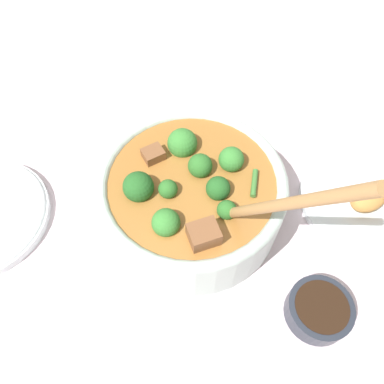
% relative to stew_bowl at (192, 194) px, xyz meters
% --- Properties ---
extents(ground_plane, '(4.00, 4.00, 0.00)m').
position_rel_stew_bowl_xyz_m(ground_plane, '(0.00, 0.00, -0.05)').
color(ground_plane, silver).
extents(stew_bowl, '(0.25, 0.29, 0.28)m').
position_rel_stew_bowl_xyz_m(stew_bowl, '(0.00, 0.00, 0.00)').
color(stew_bowl, '#B2C6BC').
rests_on(stew_bowl, ground_plane).
extents(condiment_bowl, '(0.08, 0.08, 0.03)m').
position_rel_stew_bowl_xyz_m(condiment_bowl, '(0.12, -0.18, -0.03)').
color(condiment_bowl, '#232833').
rests_on(condiment_bowl, ground_plane).
extents(food_plate, '(0.22, 0.22, 0.05)m').
position_rel_stew_bowl_xyz_m(food_plate, '(0.27, -0.04, -0.04)').
color(food_plate, white).
rests_on(food_plate, ground_plane).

